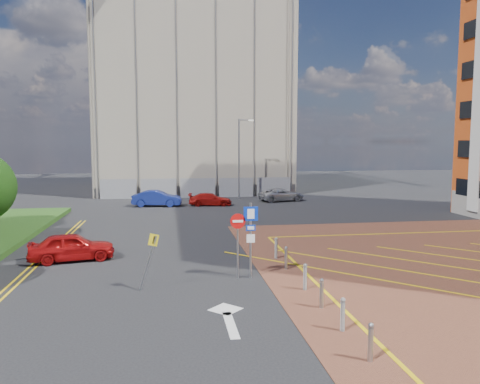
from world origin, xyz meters
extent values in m
plane|color=black|center=(0.00, 0.00, 0.00)|extent=(140.00, 140.00, 0.00)
cylinder|color=#9EA0A8|center=(4.00, 28.00, 4.00)|extent=(0.16, 0.16, 8.00)
cylinder|color=#9EA0A8|center=(4.60, 28.00, 7.88)|extent=(1.20, 0.10, 0.10)
cube|color=silver|center=(5.20, 28.00, 7.85)|extent=(0.50, 0.15, 0.12)
cylinder|color=#9EA0A8|center=(0.50, 1.00, 1.60)|extent=(0.10, 0.10, 3.20)
cube|color=#092CAD|center=(0.50, 0.97, 2.75)|extent=(0.60, 0.04, 0.60)
cube|color=white|center=(0.50, 0.94, 2.75)|extent=(0.30, 0.02, 0.42)
cube|color=#092CAD|center=(0.50, 0.97, 2.15)|extent=(0.40, 0.04, 0.25)
cube|color=white|center=(0.50, 0.94, 2.15)|extent=(0.28, 0.02, 0.14)
cube|color=white|center=(0.50, 0.97, 1.70)|extent=(0.35, 0.04, 0.35)
cylinder|color=#9EA0A8|center=(-0.05, 1.00, 1.35)|extent=(0.08, 0.08, 2.70)
cylinder|color=red|center=(-0.05, 0.97, 2.45)|extent=(0.64, 0.04, 0.64)
cube|color=white|center=(-0.05, 0.94, 2.45)|extent=(0.44, 0.02, 0.10)
cylinder|color=#9EA0A8|center=(-3.70, -0.14, 1.10)|extent=(0.74, 0.08, 2.12)
cube|color=yellow|center=(-3.48, -0.17, 2.00)|extent=(0.43, 0.43, 0.56)
cylinder|color=#9EA0A8|center=(2.30, -7.00, 0.47)|extent=(0.14, 0.14, 0.90)
cylinder|color=black|center=(2.30, -5.00, 0.47)|extent=(0.14, 0.14, 0.90)
cylinder|color=#9EA0A8|center=(2.30, -3.00, 0.47)|extent=(0.14, 0.14, 0.90)
cylinder|color=black|center=(2.30, -1.00, 0.47)|extent=(0.14, 0.14, 0.90)
cylinder|color=#9EA0A8|center=(2.30, 2.00, 0.47)|extent=(0.14, 0.14, 0.90)
cylinder|color=black|center=(2.30, 4.00, 0.47)|extent=(0.14, 0.14, 0.90)
cube|color=gray|center=(0.00, 40.00, 11.00)|extent=(21.20, 19.20, 22.00)
cube|color=yellow|center=(2.00, 42.00, 17.00)|extent=(0.90, 0.90, 34.00)
cube|color=gray|center=(1.00, 30.00, 1.00)|extent=(21.60, 0.06, 2.00)
imported|color=#A70E0E|center=(-7.59, 5.13, 0.68)|extent=(4.23, 2.36, 1.36)
imported|color=navy|center=(-4.00, 23.94, 0.72)|extent=(4.49, 2.03, 1.43)
imported|color=#A4110E|center=(0.74, 23.75, 0.56)|extent=(4.03, 1.98, 1.13)
imported|color=#9FA0A6|center=(7.85, 25.86, 0.61)|extent=(4.78, 3.03, 1.23)
camera|label=1|loc=(-2.82, -18.08, 5.76)|focal=35.00mm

